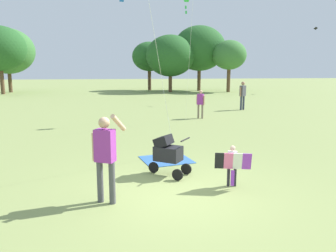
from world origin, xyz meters
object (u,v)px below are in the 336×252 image
(stroller, at_px, (167,151))
(person_sitting_far, at_px, (243,93))
(person_red_shirt, at_px, (201,102))
(child_with_butterfly_kite, at_px, (232,162))
(person_adult_flyer, at_px, (105,152))
(picnic_blanket, at_px, (166,160))

(stroller, bearing_deg, person_sitting_far, 63.68)
(person_red_shirt, distance_m, person_sitting_far, 4.41)
(child_with_butterfly_kite, xyz_separation_m, person_adult_flyer, (-2.76, -0.60, 0.48))
(person_adult_flyer, relative_size, stroller, 1.70)
(stroller, height_order, person_sitting_far, person_sitting_far)
(person_red_shirt, xyz_separation_m, person_sitting_far, (3.23, 3.01, 0.16))
(child_with_butterfly_kite, relative_size, stroller, 0.89)
(person_adult_flyer, bearing_deg, stroller, 48.71)
(person_red_shirt, height_order, picnic_blanket, person_red_shirt)
(person_adult_flyer, distance_m, picnic_blanket, 3.48)
(person_sitting_far, height_order, picnic_blanket, person_sitting_far)
(person_adult_flyer, distance_m, person_sitting_far, 15.37)
(person_red_shirt, xyz_separation_m, picnic_blanket, (-2.56, -7.57, -0.85))
(person_adult_flyer, bearing_deg, child_with_butterfly_kite, 12.32)
(person_adult_flyer, distance_m, person_red_shirt, 11.28)
(stroller, relative_size, picnic_blanket, 0.79)
(child_with_butterfly_kite, xyz_separation_m, picnic_blanket, (-1.25, 2.35, -0.57))
(person_sitting_far, bearing_deg, picnic_blanket, -118.70)
(person_red_shirt, bearing_deg, picnic_blanket, -108.70)
(person_red_shirt, bearing_deg, child_with_butterfly_kite, -97.56)
(child_with_butterfly_kite, height_order, stroller, stroller)
(picnic_blanket, bearing_deg, person_sitting_far, 61.30)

